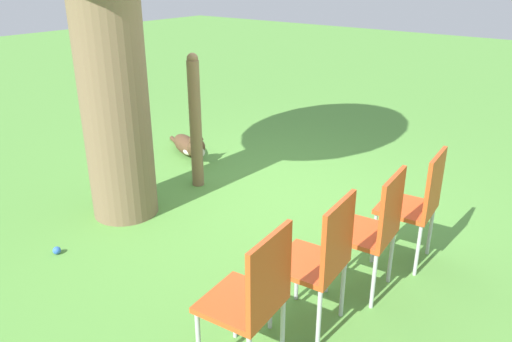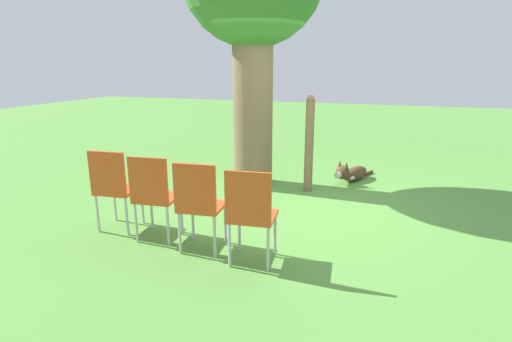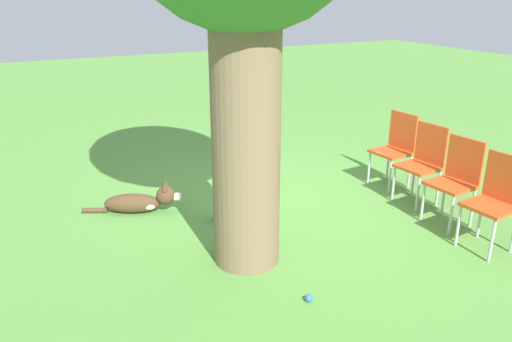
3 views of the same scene
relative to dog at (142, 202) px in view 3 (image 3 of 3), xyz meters
name	(u,v)px [view 3 (image 3 of 3)]	position (x,y,z in m)	size (l,w,h in m)	color
ground_plane	(274,210)	(-1.43, 0.66, -0.14)	(30.00, 30.00, 0.00)	#56933D
dog	(142,202)	(0.00, 0.00, 0.00)	(1.10, 0.60, 0.40)	#513823
fence_post	(218,158)	(-0.74, 0.59, 0.61)	(0.13, 0.13, 1.48)	#846647
red_chair_0	(396,145)	(-3.25, 0.64, 0.43)	(0.46, 0.48, 0.98)	#D14C1E
red_chair_1	(424,159)	(-3.16, 1.24, 0.43)	(0.46, 0.48, 0.98)	#D14C1E
red_chair_2	(457,176)	(-3.07, 1.83, 0.43)	(0.46, 0.48, 0.98)	#D14C1E
red_chair_3	(497,196)	(-2.98, 2.42, 0.43)	(0.46, 0.48, 0.98)	#D14C1E
tennis_ball	(309,298)	(-0.81, 2.41, -0.10)	(0.07, 0.07, 0.07)	blue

